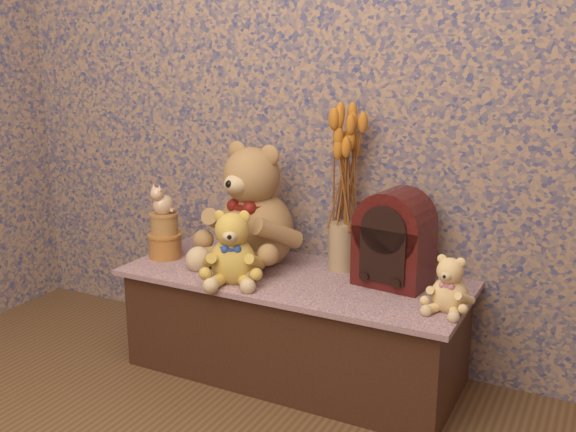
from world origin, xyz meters
name	(u,v)px	position (x,y,z in m)	size (l,w,h in m)	color
display_shelf	(294,325)	(0.00, 1.24, 0.20)	(1.29, 0.54, 0.40)	navy
teddy_large	(256,199)	(-0.21, 1.32, 0.65)	(0.40, 0.48, 0.51)	#956139
teddy_medium	(233,243)	(-0.17, 1.09, 0.54)	(0.23, 0.27, 0.29)	gold
teddy_small	(451,281)	(0.60, 1.17, 0.50)	(0.16, 0.19, 0.20)	#E3BD6C
cathedral_radio	(394,237)	(0.35, 1.33, 0.57)	(0.25, 0.18, 0.35)	#3C0C0B
ceramic_vase	(342,246)	(0.13, 1.39, 0.49)	(0.11, 0.11, 0.18)	tan
dried_stalks	(344,165)	(0.13, 1.39, 0.80)	(0.23, 0.23, 0.44)	#C56F1F
biscuit_tin_lower	(165,246)	(-0.56, 1.20, 0.45)	(0.13, 0.13, 0.10)	gold
biscuit_tin_upper	(164,224)	(-0.56, 1.20, 0.54)	(0.11, 0.11, 0.09)	#DFBD61
cat_figurine	(163,198)	(-0.56, 1.20, 0.64)	(0.09, 0.10, 0.13)	silver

